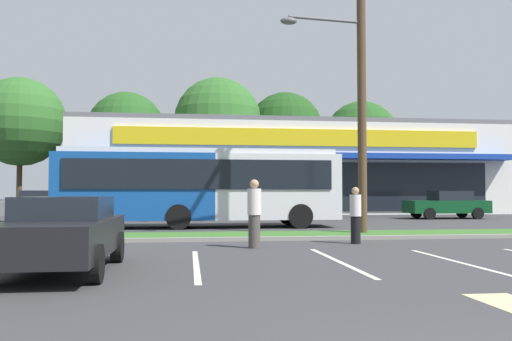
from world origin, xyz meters
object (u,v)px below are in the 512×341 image
at_px(utility_pole, 358,77).
at_px(pedestrian_near_bench, 356,215).
at_px(car_3, 49,206).
at_px(car_5, 174,206).
at_px(car_2, 62,232).
at_px(car_1, 447,205).
at_px(pedestrian_by_pole, 254,214).
at_px(city_bus, 200,185).

relative_size(utility_pole, pedestrian_near_bench, 6.24).
distance_m(car_3, car_5, 6.22).
relative_size(car_3, car_5, 1.02).
distance_m(car_2, car_5, 18.14).
bearing_deg(car_1, pedestrian_by_pole, 48.18).
relative_size(city_bus, car_3, 2.55).
bearing_deg(utility_pole, car_5, 120.35).
height_order(car_2, car_5, car_5).
xyz_separation_m(utility_pole, car_2, (-8.00, -7.06, -4.68)).
bearing_deg(car_2, pedestrian_near_bench, 122.62).
xyz_separation_m(car_3, car_5, (6.17, 0.81, -0.02)).
relative_size(city_bus, pedestrian_by_pole, 6.42).
bearing_deg(pedestrian_by_pole, city_bus, -91.97).
bearing_deg(utility_pole, city_bus, 136.28).
distance_m(utility_pole, car_2, 11.65).
height_order(car_1, pedestrian_by_pole, pedestrian_by_pole).
height_order(car_5, pedestrian_by_pole, pedestrian_by_pole).
distance_m(utility_pole, pedestrian_by_pole, 6.88).
xyz_separation_m(car_3, pedestrian_near_bench, (11.68, -12.74, 0.02)).
distance_m(city_bus, car_3, 9.09).
distance_m(car_2, pedestrian_near_bench, 8.39).
bearing_deg(car_5, car_1, 179.03).
height_order(utility_pole, pedestrian_by_pole, utility_pole).
bearing_deg(car_5, city_bus, 101.49).
bearing_deg(car_1, pedestrian_near_bench, 54.13).
xyz_separation_m(pedestrian_near_bench, pedestrian_by_pole, (-3.03, -0.84, 0.10)).
bearing_deg(car_2, city_bus, 167.02).
relative_size(car_5, pedestrian_near_bench, 2.76).
relative_size(car_3, pedestrian_by_pole, 2.52).
bearing_deg(car_5, utility_pole, 120.35).
distance_m(city_bus, car_1, 15.08).
bearing_deg(city_bus, car_1, 21.99).
xyz_separation_m(car_1, pedestrian_near_bench, (-9.61, -13.29, 0.03)).
bearing_deg(pedestrian_by_pole, car_2, 31.92).
height_order(utility_pole, pedestrian_near_bench, utility_pole).
bearing_deg(pedestrian_by_pole, car_1, -142.33).
distance_m(utility_pole, pedestrian_near_bench, 5.33).
relative_size(utility_pole, pedestrian_by_pole, 5.59).
xyz_separation_m(car_1, car_2, (-16.68, -17.81, -0.06)).
height_order(utility_pole, car_3, utility_pole).
bearing_deg(car_1, utility_pole, 51.13).
distance_m(car_1, car_3, 21.30).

